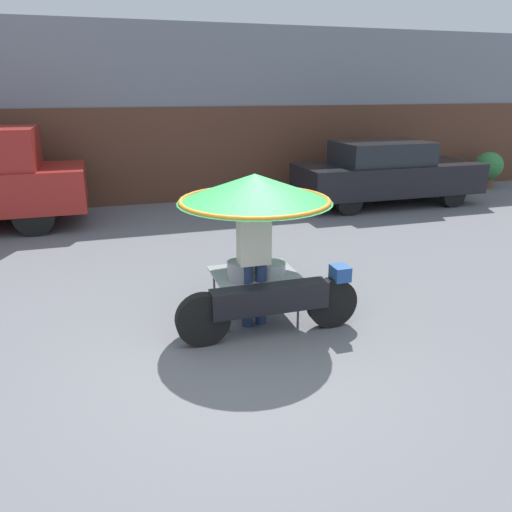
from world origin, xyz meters
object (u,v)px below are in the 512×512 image
Objects in this scene: vendor_motorcycle_cart at (257,210)px; potted_plant at (489,167)px; parked_car at (386,173)px; vendor_person at (254,254)px.

vendor_motorcycle_cart reaches higher than potted_plant.
vendor_motorcycle_cart is 11.29m from potted_plant.
vendor_motorcycle_cart is at bearing -133.54° from parked_car.
potted_plant is (4.13, 1.07, -0.19)m from parked_car.
vendor_person is at bearing -144.55° from potted_plant.
parked_car is at bearing 46.95° from vendor_person.
potted_plant is (9.23, 6.45, -0.81)m from vendor_motorcycle_cart.
parked_car is at bearing 46.46° from vendor_motorcycle_cart.
vendor_motorcycle_cart is at bearing -145.08° from potted_plant.
vendor_motorcycle_cart reaches higher than vendor_person.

